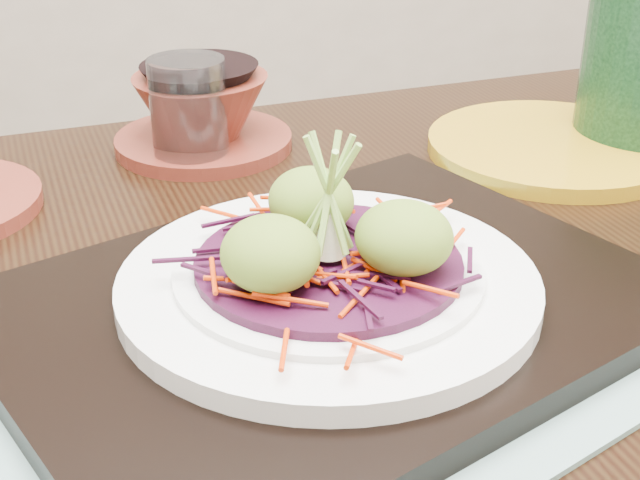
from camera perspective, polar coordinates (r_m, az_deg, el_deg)
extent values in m
cube|color=black|center=(0.58, -2.44, -5.98)|extent=(1.25, 0.90, 0.04)
cube|color=black|center=(1.27, 16.73, -7.12)|extent=(0.06, 0.06, 0.70)
cube|color=gray|center=(0.55, 0.53, -5.26)|extent=(0.55, 0.50, 0.00)
cube|color=black|center=(0.55, 0.53, -4.31)|extent=(0.48, 0.42, 0.02)
cylinder|color=white|center=(0.54, 0.54, -2.88)|extent=(0.26, 0.26, 0.01)
cylinder|color=white|center=(0.54, 0.54, -2.08)|extent=(0.19, 0.19, 0.01)
cylinder|color=#390B27|center=(0.53, 0.55, -1.53)|extent=(0.16, 0.16, 0.01)
ellipsoid|color=olive|center=(0.50, -3.17, -0.92)|extent=(0.06, 0.06, 0.04)
ellipsoid|color=olive|center=(0.52, 5.41, 0.12)|extent=(0.06, 0.06, 0.04)
ellipsoid|color=olive|center=(0.56, -0.56, 2.48)|extent=(0.06, 0.06, 0.04)
cylinder|color=white|center=(0.78, -8.39, 8.06)|extent=(0.07, 0.07, 0.09)
cylinder|color=#5C2016|center=(0.83, -7.45, 6.28)|extent=(0.19, 0.19, 0.01)
cylinder|color=#A57912|center=(0.84, 14.68, 5.82)|extent=(0.27, 0.27, 0.01)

